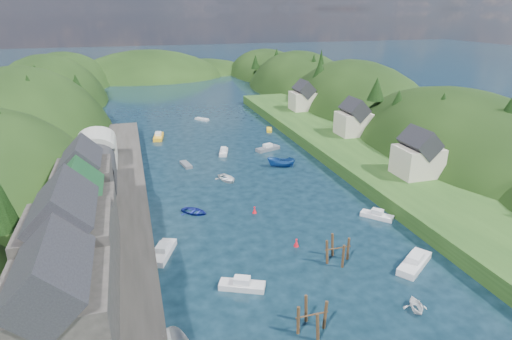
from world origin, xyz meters
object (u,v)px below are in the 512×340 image
object	(u,v)px
piling_cluster_far	(338,252)
channel_buoy_near	(296,243)
piling_cluster_near	(312,320)
channel_buoy_far	(255,210)

from	to	relation	value
piling_cluster_far	channel_buoy_near	bearing A→B (deg)	126.32
piling_cluster_near	piling_cluster_far	size ratio (longest dim) A/B	1.00
piling_cluster_far	channel_buoy_far	distance (m)	16.86
piling_cluster_far	channel_buoy_near	distance (m)	5.99
piling_cluster_far	piling_cluster_near	bearing A→B (deg)	-127.52
channel_buoy_far	channel_buoy_near	bearing A→B (deg)	-77.09
piling_cluster_near	channel_buoy_far	distance (m)	26.16
channel_buoy_near	channel_buoy_far	size ratio (longest dim) A/B	1.00
piling_cluster_near	channel_buoy_far	size ratio (longest dim) A/B	3.37
piling_cluster_near	channel_buoy_far	world-z (taller)	piling_cluster_near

